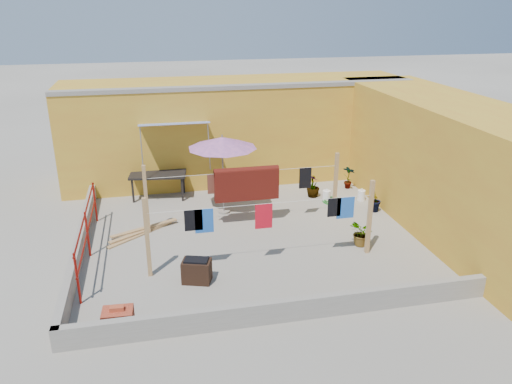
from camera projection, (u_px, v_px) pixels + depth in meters
ground at (251, 237)px, 12.53m from camera, size 80.00×80.00×0.00m
wall_back at (237, 129)px, 16.33m from camera, size 11.00×3.27×3.21m
wall_right at (446, 163)px, 12.98m from camera, size 2.40×9.00×3.20m
parapet_front at (290, 310)px, 9.18m from camera, size 8.30×0.16×0.44m
parapet_left at (80, 244)px, 11.65m from camera, size 0.16×7.30×0.44m
red_railing at (87, 228)px, 11.33m from camera, size 0.05×4.20×1.10m
clothesline_rig at (249, 189)px, 12.63m from camera, size 5.09×2.35×1.80m
patio_umbrella at (222, 143)px, 13.25m from camera, size 1.91×1.91×2.23m
outdoor_table at (158, 176)px, 14.78m from camera, size 1.73×1.02×0.77m
brick_stack at (118, 319)px, 8.93m from camera, size 0.57×0.43×0.47m
lumber_pile at (142, 232)px, 12.66m from camera, size 1.77×1.28×0.12m
brazier at (197, 271)px, 10.44m from camera, size 0.68×0.55×0.53m
white_basin at (347, 298)px, 9.84m from camera, size 0.50×0.50×0.09m
water_jug_a at (361, 195)px, 14.77m from camera, size 0.23×0.23×0.36m
water_jug_b at (326, 196)px, 14.71m from camera, size 0.24×0.24×0.37m
green_hose at (332, 201)px, 14.69m from camera, size 0.57×0.57×0.08m
plant_back_a at (242, 180)px, 15.39m from camera, size 0.85×0.79×0.76m
plant_back_b at (313, 186)px, 14.97m from camera, size 0.52×0.52×0.71m
plant_right_a at (349, 177)px, 15.63m from camera, size 0.46×0.47×0.75m
plant_right_b at (375, 200)px, 13.87m from camera, size 0.48×0.50×0.72m
plant_right_c at (362, 233)px, 11.95m from camera, size 0.58×0.64×0.65m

